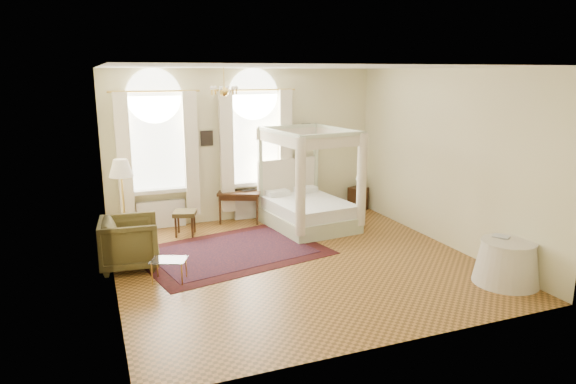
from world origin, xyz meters
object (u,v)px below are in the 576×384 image
Objects in this scene: armchair at (130,243)px; canopy_bed at (309,205)px; nightstand at (358,198)px; floor_lamp at (121,173)px; stool at (185,215)px; coffee_table at (169,262)px; writing_desk at (239,196)px; side_table at (507,262)px.

canopy_bed is at bearing -69.17° from armchair.
floor_lamp is (-5.40, -0.92, 1.18)m from nightstand.
coffee_table is (-0.67, -2.28, -0.09)m from stool.
coffee_table is at bearing -150.54° from nightstand.
canopy_bed is 2.05× the size of writing_desk.
writing_desk is (-1.27, 0.88, 0.11)m from canopy_bed.
armchair is at bearing 152.33° from side_table.
nightstand is 0.32× the size of floor_lamp.
canopy_bed reaches higher than nightstand.
stool is at bearing 134.78° from side_table.
canopy_bed is at bearing 30.30° from coffee_table.
coffee_table is at bearing -106.32° from stool.
nightstand is 0.53× the size of writing_desk.
writing_desk reaches higher than coffee_table.
side_table is (0.00, -4.73, 0.07)m from nightstand.
writing_desk is 1.02× the size of side_table.
canopy_bed is 1.90m from nightstand.
armchair is (-1.18, -1.42, 0.01)m from stool.
canopy_bed is at bearing -34.81° from writing_desk.
stool is 0.58× the size of armchair.
nightstand is at bearing 6.49° from stool.
armchair is (-5.40, -1.90, 0.16)m from nightstand.
writing_desk is at bearing 121.85° from side_table.
side_table reaches higher than coffee_table.
nightstand is 4.25m from stool.
nightstand is 5.73m from armchair.
nightstand is 5.62m from coffee_table.
writing_desk is at bearing 20.57° from stool.
nightstand is at bearing 27.81° from canopy_bed.
side_table is (4.22, -4.25, -0.08)m from stool.
canopy_bed is 3.82× the size of stool.
canopy_bed is 3.73m from coffee_table.
writing_desk is 1.61× the size of coffee_table.
canopy_bed is 4.20m from side_table.
canopy_bed reaches higher than stool.
side_table is (5.40, -2.83, -0.09)m from armchair.
side_table reaches higher than stool.
floor_lamp reaches higher than nightstand.
writing_desk reaches higher than side_table.
coffee_table is (-3.22, -1.88, -0.15)m from canopy_bed.
canopy_bed is 2.10× the size of side_table.
coffee_table is (0.51, -0.86, -0.10)m from armchair.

